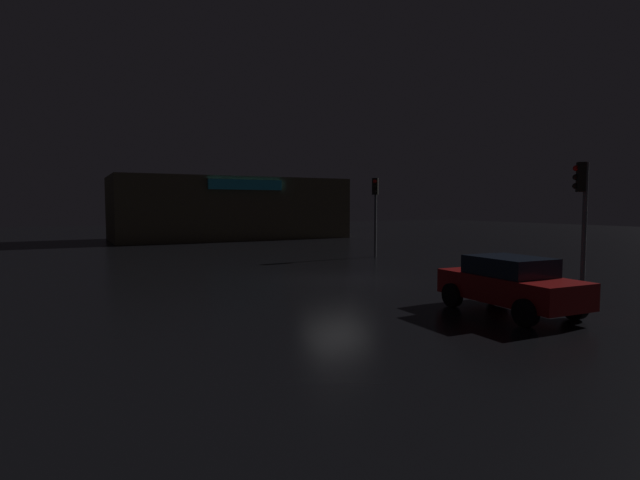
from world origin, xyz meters
TOP-DOWN VIEW (x-y plane):
  - ground_plane at (0.00, 0.00)m, footprint 120.00×120.00m
  - store_building at (3.62, 25.58)m, footprint 19.48×8.72m
  - traffic_signal_main at (5.98, 6.33)m, footprint 0.42×0.42m
  - traffic_signal_opposite at (6.13, -5.90)m, footprint 0.42×0.42m
  - car_near at (1.13, -7.37)m, footprint 2.06×3.99m

SIDE VIEW (x-z plane):
  - ground_plane at x=0.00m, z-range 0.00..0.00m
  - car_near at x=1.13m, z-range 0.04..1.55m
  - store_building at x=3.62m, z-range 0.00..5.23m
  - traffic_signal_opposite at x=6.13m, z-range 0.84..5.17m
  - traffic_signal_main at x=5.98m, z-range 0.92..5.31m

